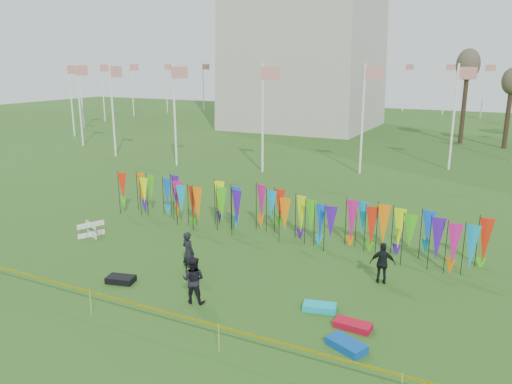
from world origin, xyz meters
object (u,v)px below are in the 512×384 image
at_px(kite_bag_red, 353,325).
at_px(kite_bag_black, 121,279).
at_px(kite_bag_turquoise, 320,307).
at_px(box_kite, 91,229).
at_px(person_mid, 193,280).
at_px(person_left, 188,253).
at_px(person_right, 383,263).
at_px(kite_bag_blue, 347,345).

bearing_deg(kite_bag_red, kite_bag_black, -175.62).
xyz_separation_m(kite_bag_turquoise, kite_bag_red, (1.33, -0.65, -0.00)).
bearing_deg(kite_bag_black, kite_bag_turquoise, 10.04).
height_order(box_kite, person_mid, person_mid).
xyz_separation_m(kite_bag_turquoise, kite_bag_black, (-7.47, -1.32, 0.01)).
bearing_deg(person_left, kite_bag_black, 63.25).
height_order(box_kite, kite_bag_turquoise, box_kite).
height_order(box_kite, person_left, person_left).
distance_m(person_right, kite_bag_red, 3.79).
bearing_deg(person_left, kite_bag_blue, 178.35).
bearing_deg(kite_bag_red, person_left, 170.12).
distance_m(person_left, person_right, 7.45).
xyz_separation_m(box_kite, person_mid, (8.10, -3.39, 0.46)).
bearing_deg(kite_bag_turquoise, kite_bag_black, -169.96).
distance_m(person_mid, kite_bag_red, 5.52).
distance_m(kite_bag_blue, kite_bag_red, 1.22).
bearing_deg(kite_bag_blue, kite_bag_turquoise, 128.79).
relative_size(kite_bag_blue, kite_bag_black, 1.12).
height_order(person_left, kite_bag_red, person_left).
bearing_deg(person_mid, box_kite, -35.65).
relative_size(person_mid, kite_bag_blue, 1.45).
xyz_separation_m(kite_bag_red, kite_bag_black, (-8.80, -0.67, 0.01)).
bearing_deg(kite_bag_black, person_right, 26.51).
xyz_separation_m(person_left, person_mid, (1.56, -1.98, -0.02)).
relative_size(person_mid, person_right, 1.04).
height_order(box_kite, kite_bag_red, box_kite).
relative_size(person_left, kite_bag_red, 1.48).
bearing_deg(kite_bag_blue, box_kite, 164.33).
distance_m(box_kite, kite_bag_turquoise, 12.36).
height_order(person_left, kite_bag_turquoise, person_left).
height_order(person_right, kite_bag_black, person_right).
xyz_separation_m(kite_bag_turquoise, kite_bag_blue, (1.49, -1.86, 0.01)).
bearing_deg(kite_bag_turquoise, person_left, 174.27).
relative_size(person_right, kite_bag_turquoise, 1.45).
xyz_separation_m(kite_bag_blue, kite_bag_red, (-0.16, 1.21, -0.01)).
bearing_deg(box_kite, person_mid, -22.71).
distance_m(person_left, kite_bag_red, 7.13).
xyz_separation_m(person_mid, kite_bag_red, (5.42, 0.76, -0.73)).
distance_m(person_right, kite_bag_black, 9.88).
bearing_deg(kite_bag_blue, kite_bag_black, 176.57).
height_order(person_left, kite_bag_blue, person_left).
bearing_deg(person_right, kite_bag_turquoise, 51.17).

